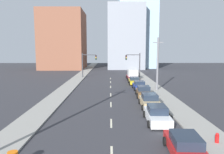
{
  "coord_description": "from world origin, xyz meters",
  "views": [
    {
      "loc": [
        -0.1,
        -5.54,
        6.54
      ],
      "look_at": [
        0.21,
        28.64,
        2.2
      ],
      "focal_mm": 35.0,
      "sensor_mm": 36.0,
      "label": 1
    }
  ],
  "objects_px": {
    "utility_pole_right_mid": "(158,63)",
    "sedan_yellow": "(134,81)",
    "traffic_signal_left": "(87,62)",
    "traffic_signal_right": "(135,62)",
    "fire_hydrant": "(217,139)",
    "sedan_brown": "(144,92)",
    "sedan_white": "(157,115)",
    "sedan_red": "(186,147)",
    "sedan_tan": "(150,101)",
    "box_truck_maroon": "(132,75)",
    "sedan_blue": "(139,85)"
  },
  "relations": [
    {
      "from": "sedan_blue",
      "to": "box_truck_maroon",
      "type": "bearing_deg",
      "value": 89.12
    },
    {
      "from": "sedan_tan",
      "to": "sedan_brown",
      "type": "height_order",
      "value": "sedan_tan"
    },
    {
      "from": "sedan_brown",
      "to": "sedan_white",
      "type": "bearing_deg",
      "value": -90.06
    },
    {
      "from": "sedan_red",
      "to": "traffic_signal_left",
      "type": "bearing_deg",
      "value": 108.11
    },
    {
      "from": "utility_pole_right_mid",
      "to": "sedan_yellow",
      "type": "bearing_deg",
      "value": 114.43
    },
    {
      "from": "sedan_blue",
      "to": "sedan_yellow",
      "type": "xyz_separation_m",
      "value": [
        -0.22,
        5.58,
        -0.01
      ]
    },
    {
      "from": "traffic_signal_right",
      "to": "sedan_red",
      "type": "xyz_separation_m",
      "value": [
        -1.25,
        -37.56,
        -3.01
      ]
    },
    {
      "from": "utility_pole_right_mid",
      "to": "sedan_red",
      "type": "relative_size",
      "value": 1.72
    },
    {
      "from": "traffic_signal_left",
      "to": "sedan_tan",
      "type": "height_order",
      "value": "traffic_signal_left"
    },
    {
      "from": "traffic_signal_left",
      "to": "traffic_signal_right",
      "type": "xyz_separation_m",
      "value": [
        11.25,
        0.0,
        0.0
      ]
    },
    {
      "from": "sedan_red",
      "to": "sedan_white",
      "type": "bearing_deg",
      "value": 96.6
    },
    {
      "from": "traffic_signal_right",
      "to": "sedan_yellow",
      "type": "bearing_deg",
      "value": -97.86
    },
    {
      "from": "fire_hydrant",
      "to": "traffic_signal_right",
      "type": "bearing_deg",
      "value": 92.41
    },
    {
      "from": "utility_pole_right_mid",
      "to": "sedan_yellow",
      "type": "xyz_separation_m",
      "value": [
        -2.95,
        6.49,
        -3.68
      ]
    },
    {
      "from": "traffic_signal_left",
      "to": "traffic_signal_right",
      "type": "distance_m",
      "value": 11.25
    },
    {
      "from": "traffic_signal_right",
      "to": "sedan_yellow",
      "type": "distance_m",
      "value": 9.87
    },
    {
      "from": "utility_pole_right_mid",
      "to": "sedan_tan",
      "type": "height_order",
      "value": "utility_pole_right_mid"
    },
    {
      "from": "utility_pole_right_mid",
      "to": "sedan_brown",
      "type": "bearing_deg",
      "value": -122.37
    },
    {
      "from": "traffic_signal_right",
      "to": "sedan_white",
      "type": "bearing_deg",
      "value": -92.99
    },
    {
      "from": "sedan_blue",
      "to": "sedan_red",
      "type": "bearing_deg",
      "value": -91.14
    },
    {
      "from": "fire_hydrant",
      "to": "box_truck_maroon",
      "type": "distance_m",
      "value": 32.82
    },
    {
      "from": "traffic_signal_left",
      "to": "sedan_white",
      "type": "distance_m",
      "value": 32.76
    },
    {
      "from": "utility_pole_right_mid",
      "to": "box_truck_maroon",
      "type": "bearing_deg",
      "value": 101.96
    },
    {
      "from": "utility_pole_right_mid",
      "to": "box_truck_maroon",
      "type": "height_order",
      "value": "utility_pole_right_mid"
    },
    {
      "from": "box_truck_maroon",
      "to": "traffic_signal_right",
      "type": "bearing_deg",
      "value": 71.57
    },
    {
      "from": "sedan_white",
      "to": "traffic_signal_left",
      "type": "bearing_deg",
      "value": 108.51
    },
    {
      "from": "traffic_signal_right",
      "to": "sedan_tan",
      "type": "bearing_deg",
      "value": -93.01
    },
    {
      "from": "sedan_brown",
      "to": "sedan_yellow",
      "type": "height_order",
      "value": "sedan_brown"
    },
    {
      "from": "sedan_tan",
      "to": "box_truck_maroon",
      "type": "distance_m",
      "value": 22.76
    },
    {
      "from": "sedan_white",
      "to": "sedan_brown",
      "type": "height_order",
      "value": "sedan_white"
    },
    {
      "from": "utility_pole_right_mid",
      "to": "sedan_tan",
      "type": "bearing_deg",
      "value": -106.66
    },
    {
      "from": "sedan_tan",
      "to": "sedan_blue",
      "type": "height_order",
      "value": "sedan_tan"
    },
    {
      "from": "utility_pole_right_mid",
      "to": "sedan_yellow",
      "type": "height_order",
      "value": "utility_pole_right_mid"
    },
    {
      "from": "fire_hydrant",
      "to": "sedan_white",
      "type": "height_order",
      "value": "sedan_white"
    },
    {
      "from": "sedan_red",
      "to": "sedan_brown",
      "type": "height_order",
      "value": "sedan_brown"
    },
    {
      "from": "fire_hydrant",
      "to": "box_truck_maroon",
      "type": "relative_size",
      "value": 0.15
    },
    {
      "from": "sedan_white",
      "to": "sedan_tan",
      "type": "relative_size",
      "value": 1.04
    },
    {
      "from": "traffic_signal_left",
      "to": "sedan_red",
      "type": "relative_size",
      "value": 1.17
    },
    {
      "from": "sedan_tan",
      "to": "sedan_brown",
      "type": "relative_size",
      "value": 1.03
    },
    {
      "from": "traffic_signal_left",
      "to": "sedan_white",
      "type": "bearing_deg",
      "value": -72.85
    },
    {
      "from": "traffic_signal_right",
      "to": "fire_hydrant",
      "type": "distance_m",
      "value": 36.05
    },
    {
      "from": "sedan_blue",
      "to": "sedan_yellow",
      "type": "height_order",
      "value": "sedan_blue"
    },
    {
      "from": "sedan_blue",
      "to": "box_truck_maroon",
      "type": "distance_m",
      "value": 11.75
    },
    {
      "from": "traffic_signal_left",
      "to": "sedan_blue",
      "type": "bearing_deg",
      "value": -55.63
    },
    {
      "from": "sedan_white",
      "to": "sedan_blue",
      "type": "height_order",
      "value": "sedan_white"
    },
    {
      "from": "sedan_red",
      "to": "sedan_yellow",
      "type": "xyz_separation_m",
      "value": [
        -0.03,
        28.25,
        0.01
      ]
    },
    {
      "from": "traffic_signal_left",
      "to": "sedan_tan",
      "type": "distance_m",
      "value": 27.89
    },
    {
      "from": "traffic_signal_right",
      "to": "sedan_red",
      "type": "distance_m",
      "value": 37.71
    },
    {
      "from": "traffic_signal_left",
      "to": "sedan_yellow",
      "type": "distance_m",
      "value": 13.97
    },
    {
      "from": "fire_hydrant",
      "to": "sedan_brown",
      "type": "relative_size",
      "value": 0.19
    }
  ]
}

